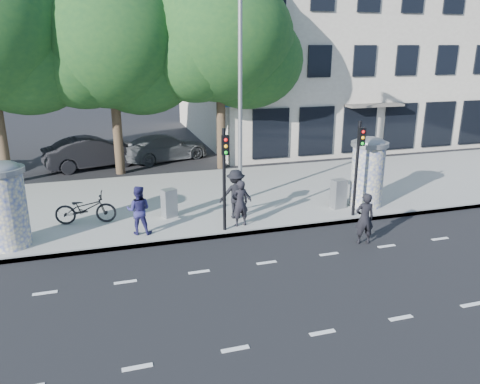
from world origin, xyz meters
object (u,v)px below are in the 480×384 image
object	(u,v)px
ad_column_right	(368,170)
car_mid	(94,152)
bicycle	(85,208)
man_road	(365,218)
ped_b	(240,203)
ped_c	(139,210)
ad_column_left	(5,203)
ped_d	(236,194)
street_lamp	(241,80)
traffic_pole_far	(358,159)
cabinet_left	(169,203)
car_right	(165,148)
traffic_pole_near	(225,170)
cabinet_right	(338,194)

from	to	relation	value
ad_column_right	car_mid	bearing A→B (deg)	135.97
ad_column_right	car_mid	xyz separation A→B (m)	(-9.91, 9.58, -0.75)
ad_column_right	bicycle	distance (m)	10.30
man_road	car_mid	size ratio (longest dim) A/B	0.35
ped_b	ped_c	world-z (taller)	ped_c
ad_column_left	ped_d	bearing A→B (deg)	2.73
ped_c	street_lamp	bearing A→B (deg)	-135.13
ped_d	car_mid	bearing A→B (deg)	-54.51
traffic_pole_far	cabinet_left	world-z (taller)	traffic_pole_far
ped_b	ped_d	world-z (taller)	ped_d
ad_column_left	bicycle	xyz separation A→B (m)	(2.20, 1.30, -0.85)
bicycle	car_right	distance (m)	9.88
ped_d	traffic_pole_near	bearing A→B (deg)	65.93
man_road	traffic_pole_near	bearing A→B (deg)	-16.10
ad_column_left	cabinet_left	distance (m)	5.23
traffic_pole_far	ped_b	distance (m)	4.40
ad_column_left	car_mid	size ratio (longest dim) A/B	0.55
ped_b	ped_d	size ratio (longest dim) A/B	0.91
traffic_pole_near	cabinet_right	xyz separation A→B (m)	(4.66, 0.95, -1.53)
ped_c	car_mid	world-z (taller)	ped_c
ad_column_right	bicycle	bearing A→B (deg)	173.83
traffic_pole_near	car_mid	bearing A→B (deg)	111.39
cabinet_left	cabinet_right	bearing A→B (deg)	-30.67
ad_column_left	ped_d	world-z (taller)	ad_column_left
ad_column_right	ped_d	bearing A→B (deg)	178.36
cabinet_right	ped_d	bearing A→B (deg)	168.63
cabinet_right	traffic_pole_far	bearing A→B (deg)	-91.59
ped_c	cabinet_right	size ratio (longest dim) A/B	1.47
street_lamp	ped_b	xyz separation A→B (m)	(-0.80, -2.58, -3.84)
traffic_pole_near	cabinet_left	size ratio (longest dim) A/B	3.33
cabinet_right	car_right	distance (m)	11.30
bicycle	car_mid	size ratio (longest dim) A/B	0.42
ad_column_right	traffic_pole_near	distance (m)	5.91
traffic_pole_near	street_lamp	xyz separation A→B (m)	(1.40, 2.84, 2.56)
ad_column_right	ped_d	distance (m)	5.15
ped_b	man_road	distance (m)	4.07
man_road	bicycle	size ratio (longest dim) A/B	0.82
ad_column_right	car_right	xyz separation A→B (m)	(-6.22, 10.14, -0.84)
man_road	ped_d	bearing A→B (deg)	-32.18
car_right	traffic_pole_far	bearing A→B (deg)	-173.26
street_lamp	car_right	bearing A→B (deg)	102.50
street_lamp	man_road	size ratio (longest dim) A/B	4.80
traffic_pole_far	ped_c	world-z (taller)	traffic_pole_far
traffic_pole_near	ped_d	xyz separation A→B (m)	(0.68, 1.05, -1.20)
ped_c	car_right	distance (m)	10.76
ped_b	cabinet_right	xyz separation A→B (m)	(4.06, 0.68, -0.25)
traffic_pole_near	bicycle	bearing A→B (deg)	155.46
car_mid	car_right	xyz separation A→B (m)	(3.69, 0.56, -0.10)
cabinet_left	cabinet_right	xyz separation A→B (m)	(6.23, -0.87, 0.04)
man_road	cabinet_right	xyz separation A→B (m)	(0.65, 2.89, -0.14)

